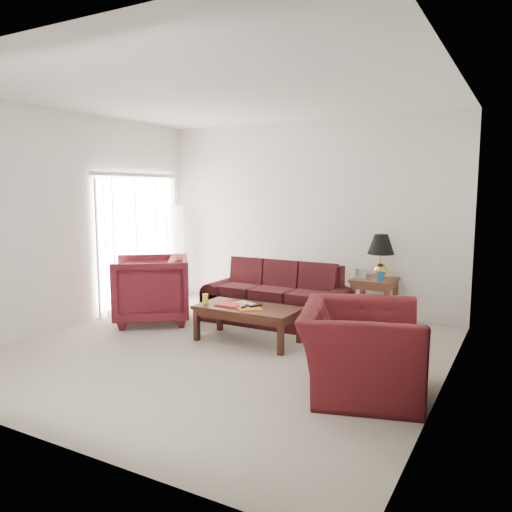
{
  "coord_description": "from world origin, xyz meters",
  "views": [
    {
      "loc": [
        3.16,
        -4.88,
        1.91
      ],
      "look_at": [
        0.0,
        0.85,
        1.05
      ],
      "focal_mm": 35.0,
      "sensor_mm": 36.0,
      "label": 1
    }
  ],
  "objects_px": {
    "armchair_left": "(151,289)",
    "armchair_right": "(361,349)",
    "sofa": "(275,295)",
    "coffee_table": "(248,324)",
    "end_table": "(374,301)",
    "floor_lamp": "(177,252)"
  },
  "relations": [
    {
      "from": "armchair_left",
      "to": "armchair_right",
      "type": "height_order",
      "value": "armchair_left"
    },
    {
      "from": "sofa",
      "to": "armchair_right",
      "type": "relative_size",
      "value": 1.64
    },
    {
      "from": "armchair_left",
      "to": "coffee_table",
      "type": "bearing_deg",
      "value": 46.54
    },
    {
      "from": "end_table",
      "to": "sofa",
      "type": "bearing_deg",
      "value": -149.05
    },
    {
      "from": "end_table",
      "to": "armchair_right",
      "type": "bearing_deg",
      "value": -77.13
    },
    {
      "from": "sofa",
      "to": "armchair_left",
      "type": "relative_size",
      "value": 1.94
    },
    {
      "from": "sofa",
      "to": "end_table",
      "type": "bearing_deg",
      "value": 33.04
    },
    {
      "from": "armchair_right",
      "to": "floor_lamp",
      "type": "bearing_deg",
      "value": 42.19
    },
    {
      "from": "floor_lamp",
      "to": "armchair_left",
      "type": "height_order",
      "value": "floor_lamp"
    },
    {
      "from": "end_table",
      "to": "floor_lamp",
      "type": "bearing_deg",
      "value": -179.96
    },
    {
      "from": "armchair_right",
      "to": "sofa",
      "type": "bearing_deg",
      "value": 28.85
    },
    {
      "from": "armchair_left",
      "to": "armchair_right",
      "type": "xyz_separation_m",
      "value": [
        3.45,
        -1.01,
        -0.08
      ]
    },
    {
      "from": "armchair_left",
      "to": "coffee_table",
      "type": "distance_m",
      "value": 1.75
    },
    {
      "from": "coffee_table",
      "to": "sofa",
      "type": "bearing_deg",
      "value": 74.33
    },
    {
      "from": "end_table",
      "to": "armchair_right",
      "type": "xyz_separation_m",
      "value": [
        0.58,
        -2.54,
        0.08
      ]
    },
    {
      "from": "end_table",
      "to": "armchair_right",
      "type": "distance_m",
      "value": 2.6
    },
    {
      "from": "armchair_left",
      "to": "sofa",
      "type": "bearing_deg",
      "value": 77.74
    },
    {
      "from": "end_table",
      "to": "coffee_table",
      "type": "distance_m",
      "value": 2.04
    },
    {
      "from": "armchair_left",
      "to": "armchair_right",
      "type": "bearing_deg",
      "value": 35.69
    },
    {
      "from": "end_table",
      "to": "coffee_table",
      "type": "bearing_deg",
      "value": -124.09
    },
    {
      "from": "armchair_right",
      "to": "coffee_table",
      "type": "distance_m",
      "value": 1.93
    },
    {
      "from": "armchair_right",
      "to": "coffee_table",
      "type": "relative_size",
      "value": 0.97
    }
  ]
}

